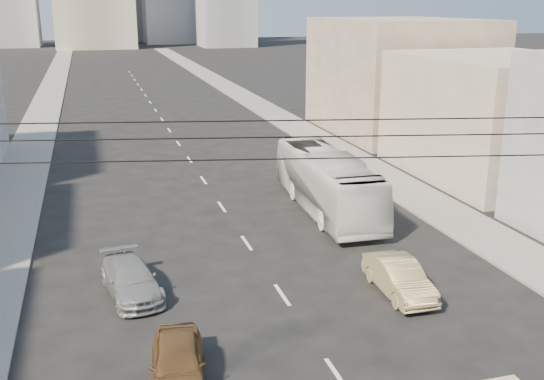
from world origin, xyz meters
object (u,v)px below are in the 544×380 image
sedan_grey (131,279)px  city_bus (327,182)px  sedan_brown (178,363)px  sedan_tan (399,277)px

sedan_grey → city_bus: bearing=26.3°
city_bus → sedan_grey: city_bus is taller
city_bus → sedan_grey: size_ratio=2.61×
city_bus → sedan_brown: 18.20m
city_bus → sedan_grey: (-11.41, -8.06, -1.01)m
city_bus → sedan_grey: 14.00m
sedan_tan → sedan_grey: size_ratio=0.94×
sedan_grey → sedan_tan: bearing=-24.5°
sedan_tan → sedan_grey: (-10.38, 2.89, -0.04)m
city_bus → sedan_tan: 11.04m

